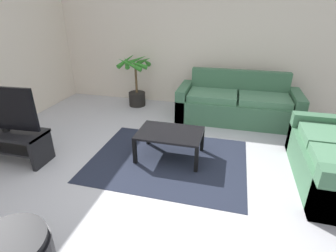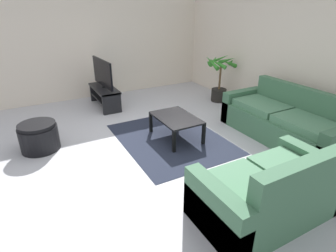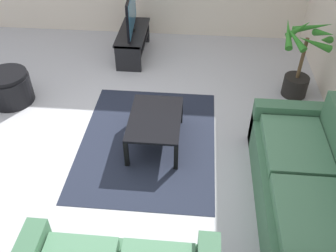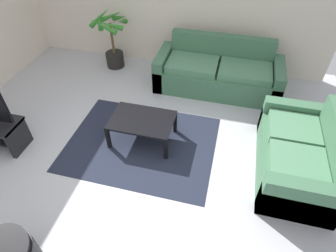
{
  "view_description": "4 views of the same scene",
  "coord_description": "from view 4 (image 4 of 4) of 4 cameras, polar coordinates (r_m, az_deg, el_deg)",
  "views": [
    {
      "loc": [
        0.9,
        -2.58,
        2.04
      ],
      "look_at": [
        0.12,
        0.43,
        0.59
      ],
      "focal_mm": 27.64,
      "sensor_mm": 36.0,
      "label": 1
    },
    {
      "loc": [
        3.9,
        -1.61,
        2.23
      ],
      "look_at": [
        0.39,
        0.3,
        0.41
      ],
      "focal_mm": 29.15,
      "sensor_mm": 36.0,
      "label": 2
    },
    {
      "loc": [
        3.59,
        1.09,
        3.22
      ],
      "look_at": [
        0.25,
        0.79,
        0.41
      ],
      "focal_mm": 39.78,
      "sensor_mm": 36.0,
      "label": 3
    },
    {
      "loc": [
        1.23,
        -2.25,
        3.1
      ],
      "look_at": [
        0.53,
        0.48,
        0.49
      ],
      "focal_mm": 30.06,
      "sensor_mm": 36.0,
      "label": 4
    }
  ],
  "objects": [
    {
      "name": "couch_loveseat",
      "position": [
        4.1,
        24.85,
        -5.48
      ],
      "size": [
        0.9,
        1.63,
        0.9
      ],
      "color": "#3F6B4C",
      "rests_on": "ground"
    },
    {
      "name": "coffee_table",
      "position": [
        4.13,
        -5.27,
        0.84
      ],
      "size": [
        0.92,
        0.63,
        0.4
      ],
      "color": "black",
      "rests_on": "ground"
    },
    {
      "name": "potted_palm",
      "position": [
        5.94,
        -11.16,
        16.26
      ],
      "size": [
        0.74,
        0.71,
        1.11
      ],
      "color": "black",
      "rests_on": "ground"
    },
    {
      "name": "ground_plane",
      "position": [
        4.02,
        -9.12,
        -8.43
      ],
      "size": [
        6.6,
        6.6,
        0.0
      ],
      "primitive_type": "plane",
      "color": "#B2B2B7"
    },
    {
      "name": "area_rug",
      "position": [
        4.31,
        -5.4,
        -3.47
      ],
      "size": [
        2.2,
        1.7,
        0.01
      ],
      "primitive_type": "cube",
      "color": "#1E2333",
      "rests_on": "ground"
    },
    {
      "name": "couch_main",
      "position": [
        5.33,
        10.06,
        10.42
      ],
      "size": [
        2.24,
        0.9,
        0.9
      ],
      "color": "#3F6B4C",
      "rests_on": "ground"
    }
  ]
}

